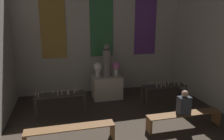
# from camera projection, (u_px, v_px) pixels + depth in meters

# --- Properties ---
(wall_back) EXTENTS (7.18, 0.16, 4.83)m
(wall_back) POSITION_uv_depth(u_px,v_px,m) (101.00, 35.00, 9.17)
(wall_back) COLOR #B2AD9E
(wall_back) RESTS_ON ground_plane
(altar) EXTENTS (1.13, 0.74, 0.90)m
(altar) POSITION_uv_depth(u_px,v_px,m) (107.00, 87.00, 8.68)
(altar) COLOR #BCB29E
(altar) RESTS_ON ground_plane
(statue) EXTENTS (0.32, 0.32, 1.27)m
(statue) POSITION_uv_depth(u_px,v_px,m) (107.00, 62.00, 8.43)
(statue) COLOR slate
(statue) RESTS_ON altar
(flower_vase_left) EXTENTS (0.32, 0.32, 0.57)m
(flower_vase_left) POSITION_uv_depth(u_px,v_px,m) (98.00, 68.00, 8.40)
(flower_vase_left) COLOR beige
(flower_vase_left) RESTS_ON altar
(flower_vase_right) EXTENTS (0.32, 0.32, 0.57)m
(flower_vase_right) POSITION_uv_depth(u_px,v_px,m) (116.00, 67.00, 8.58)
(flower_vase_right) COLOR beige
(flower_vase_right) RESTS_ON altar
(candle_rack_left) EXTENTS (1.60, 0.51, 0.96)m
(candle_rack_left) POSITION_uv_depth(u_px,v_px,m) (60.00, 97.00, 7.01)
(candle_rack_left) COLOR #332D28
(candle_rack_left) RESTS_ON ground_plane
(candle_rack_right) EXTENTS (1.60, 0.51, 0.96)m
(candle_rack_right) POSITION_uv_depth(u_px,v_px,m) (164.00, 88.00, 7.89)
(candle_rack_right) COLOR #332D28
(candle_rack_right) RESTS_ON ground_plane
(pew_back_left) EXTENTS (2.27, 0.36, 0.46)m
(pew_back_left) POSITION_uv_depth(u_px,v_px,m) (70.00, 131.00, 5.57)
(pew_back_left) COLOR brown
(pew_back_left) RESTS_ON ground_plane
(pew_back_right) EXTENTS (2.27, 0.36, 0.46)m
(pew_back_right) POSITION_uv_depth(u_px,v_px,m) (184.00, 117.00, 6.36)
(pew_back_right) COLOR brown
(pew_back_right) RESTS_ON ground_plane
(person_seated) EXTENTS (0.36, 0.24, 0.71)m
(person_seated) POSITION_uv_depth(u_px,v_px,m) (184.00, 104.00, 6.25)
(person_seated) COLOR #383D47
(person_seated) RESTS_ON pew_back_right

